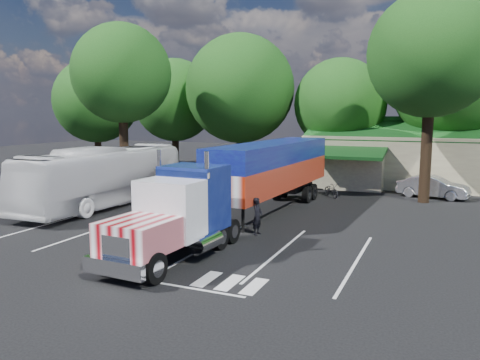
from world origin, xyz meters
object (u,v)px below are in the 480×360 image
at_px(tour_bus, 105,176).
at_px(semi_truck, 253,176).
at_px(woman, 257,216).
at_px(silver_sedan, 433,187).
at_px(bicycle, 331,190).

bearing_deg(tour_bus, semi_truck, -1.96).
height_order(woman, silver_sedan, woman).
bearing_deg(silver_sedan, tour_bus, 132.26).
bearing_deg(silver_sedan, bicycle, 123.05).
relative_size(woman, bicycle, 0.94).
xyz_separation_m(woman, silver_sedan, (7.50, 14.09, -0.13)).
distance_m(semi_truck, tour_bus, 10.17).
height_order(semi_truck, woman, semi_truck).
bearing_deg(silver_sedan, woman, 163.98).
xyz_separation_m(semi_truck, woman, (1.35, -2.81, -1.53)).
xyz_separation_m(semi_truck, bicycle, (2.35, 8.77, -1.93)).
bearing_deg(bicycle, woman, -133.76).
relative_size(bicycle, tour_bus, 0.14).
bearing_deg(silver_sedan, semi_truck, 153.90).
xyz_separation_m(semi_truck, tour_bus, (-10.15, 0.19, -0.58)).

